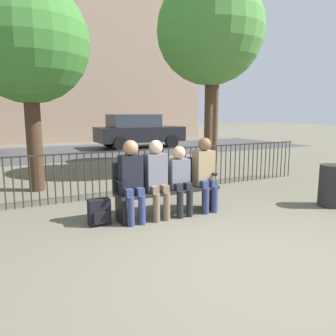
# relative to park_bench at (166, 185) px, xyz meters

# --- Properties ---
(ground_plane) EXTENTS (80.00, 80.00, 0.00)m
(ground_plane) POSITION_rel_park_bench_xyz_m (0.00, -2.21, -0.49)
(ground_plane) COLOR #605B4C
(park_bench) EXTENTS (1.77, 0.45, 0.92)m
(park_bench) POSITION_rel_park_bench_xyz_m (0.00, 0.00, 0.00)
(park_bench) COLOR black
(park_bench) RESTS_ON ground
(seated_person_0) EXTENTS (0.34, 0.39, 1.28)m
(seated_person_0) POSITION_rel_park_bench_xyz_m (-0.65, -0.12, 0.23)
(seated_person_0) COLOR navy
(seated_person_0) RESTS_ON ground
(seated_person_1) EXTENTS (0.34, 0.39, 1.27)m
(seated_person_1) POSITION_rel_park_bench_xyz_m (-0.23, -0.13, 0.22)
(seated_person_1) COLOR brown
(seated_person_1) RESTS_ON ground
(seated_person_2) EXTENTS (0.34, 0.39, 1.15)m
(seated_person_2) POSITION_rel_park_bench_xyz_m (0.19, -0.13, 0.16)
(seated_person_2) COLOR black
(seated_person_2) RESTS_ON ground
(seated_person_3) EXTENTS (0.34, 0.39, 1.27)m
(seated_person_3) POSITION_rel_park_bench_xyz_m (0.69, -0.13, 0.22)
(seated_person_3) COLOR navy
(seated_person_3) RESTS_ON ground
(backpack) EXTENTS (0.32, 0.23, 0.40)m
(backpack) POSITION_rel_park_bench_xyz_m (-1.14, -0.02, -0.30)
(backpack) COLOR black
(backpack) RESTS_ON ground
(fence_railing) EXTENTS (9.01, 0.03, 0.95)m
(fence_railing) POSITION_rel_park_bench_xyz_m (-0.02, 1.49, 0.06)
(fence_railing) COLOR #2D2823
(fence_railing) RESTS_ON ground
(tree_0) EXTENTS (2.03, 2.03, 4.84)m
(tree_0) POSITION_rel_park_bench_xyz_m (4.15, 4.51, 3.28)
(tree_0) COLOR brown
(tree_0) RESTS_ON ground
(tree_2) EXTENTS (2.88, 2.88, 5.31)m
(tree_2) POSITION_rel_park_bench_xyz_m (2.81, 2.92, 3.36)
(tree_2) COLOR #422D1E
(tree_2) RESTS_ON ground
(tree_3) EXTENTS (2.52, 2.52, 4.39)m
(tree_3) POSITION_rel_park_bench_xyz_m (-1.75, 2.82, 2.61)
(tree_3) COLOR #422D1E
(tree_3) RESTS_ON ground
(street_surface) EXTENTS (24.00, 6.00, 0.01)m
(street_surface) POSITION_rel_park_bench_xyz_m (0.00, 9.79, -0.49)
(street_surface) COLOR #3D3D3F
(street_surface) RESTS_ON ground
(parked_car_1) EXTENTS (4.20, 1.94, 1.62)m
(parked_car_1) POSITION_rel_park_bench_xyz_m (3.59, 10.09, 0.35)
(parked_car_1) COLOR black
(parked_car_1) RESTS_ON ground
(building_facade) EXTENTS (20.00, 6.00, 13.88)m
(building_facade) POSITION_rel_park_bench_xyz_m (0.00, 17.79, 6.44)
(building_facade) COLOR gray
(building_facade) RESTS_ON ground
(trash_bin) EXTENTS (0.45, 0.45, 0.76)m
(trash_bin) POSITION_rel_park_bench_xyz_m (2.91, -0.95, -0.11)
(trash_bin) COLOR black
(trash_bin) RESTS_ON ground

